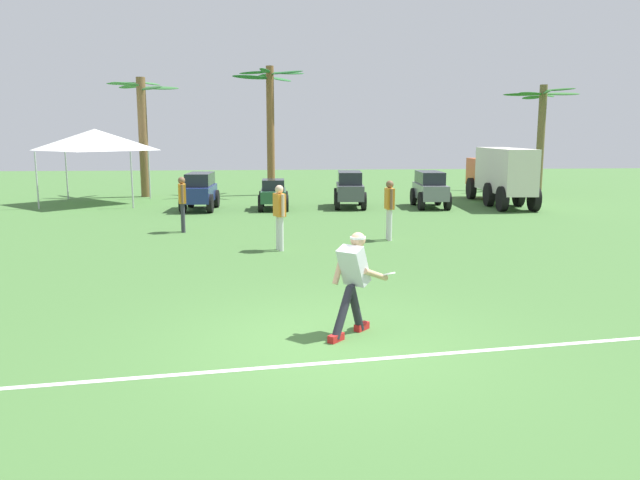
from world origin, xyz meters
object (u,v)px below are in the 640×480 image
parked_car_slot_c (350,188)px  palm_tree_left_of_centre (270,116)px  palm_tree_far_left (143,127)px  parked_car_slot_d (430,188)px  parked_car_slot_a (200,190)px  frisbee_thrower (353,278)px  palm_tree_right_of_centre (541,127)px  teammate_midfield (280,211)px  teammate_deep (389,204)px  parked_car_slot_b (273,194)px  event_tent (95,140)px  box_truck (500,173)px  teammate_near_sideline (182,199)px  frisbee_in_flight (387,274)px

parked_car_slot_c → palm_tree_left_of_centre: (-2.93, 5.07, 2.78)m
parked_car_slot_c → palm_tree_far_left: 9.93m
parked_car_slot_c → parked_car_slot_d: (3.02, -0.23, 0.00)m
parked_car_slot_a → palm_tree_left_of_centre: (2.60, 5.45, 2.78)m
frisbee_thrower → palm_tree_right_of_centre: 24.69m
teammate_midfield → teammate_deep: same height
teammate_midfield → palm_tree_right_of_centre: bearing=49.3°
parked_car_slot_a → palm_tree_left_of_centre: size_ratio=0.43×
parked_car_slot_b → event_tent: bearing=160.4°
parked_car_slot_c → box_truck: size_ratio=0.41×
frisbee_thrower → event_tent: 18.92m
box_truck → palm_tree_far_left: bearing=163.8°
teammate_near_sideline → event_tent: 8.98m
palm_tree_left_of_centre → event_tent: size_ratio=1.58×
teammate_near_sideline → palm_tree_far_left: size_ratio=0.30×
teammate_near_sideline → frisbee_thrower: bearing=-69.1°
teammate_midfield → palm_tree_left_of_centre: size_ratio=0.27×
parked_car_slot_a → teammate_near_sideline: bearing=-89.1°
frisbee_thrower → parked_car_slot_a: 15.07m
parked_car_slot_a → event_tent: (-4.28, 2.47, 1.79)m
frisbee_thrower → palm_tree_right_of_centre: bearing=60.7°
palm_tree_right_of_centre → palm_tree_far_left: bearing=-174.6°
teammate_deep → parked_car_slot_c: size_ratio=0.63×
palm_tree_left_of_centre → parked_car_slot_a: bearing=-115.5°
parked_car_slot_a → parked_car_slot_d: size_ratio=1.00×
teammate_deep → palm_tree_right_of_centre: 17.25m
palm_tree_far_left → teammate_deep: bearing=-54.7°
frisbee_thrower → parked_car_slot_d: bearing=71.7°
parked_car_slot_d → teammate_deep: bearing=-112.2°
frisbee_in_flight → parked_car_slot_d: (4.37, 14.49, -0.06)m
teammate_near_sideline → parked_car_slot_c: bearing=45.8°
teammate_deep → parked_car_slot_b: size_ratio=0.71×
frisbee_in_flight → parked_car_slot_d: bearing=73.2°
palm_tree_far_left → palm_tree_left_of_centre: size_ratio=0.90×
parked_car_slot_a → palm_tree_far_left: size_ratio=0.48×
parked_car_slot_a → parked_car_slot_d: bearing=1.0°
box_truck → palm_tree_right_of_centre: (4.18, 5.96, 1.84)m
teammate_deep → palm_tree_left_of_centre: (-3.02, 12.47, 2.56)m
parked_car_slot_d → event_tent: (-12.83, 2.32, 1.79)m
teammate_midfield → parked_car_slot_b: bearing=90.7°
frisbee_thrower → box_truck: 17.36m
palm_tree_right_of_centre → parked_car_slot_b: bearing=-152.3°
frisbee_in_flight → box_truck: 16.88m
parked_car_slot_d → palm_tree_left_of_centre: bearing=138.3°
teammate_near_sideline → parked_car_slot_a: (-0.08, 5.22, -0.22)m
frisbee_in_flight → parked_car_slot_a: 14.94m
parked_car_slot_a → event_tent: size_ratio=0.68×
frisbee_thrower → teammate_near_sideline: bearing=110.9°
parked_car_slot_c → palm_tree_left_of_centre: palm_tree_left_of_centre is taller
palm_tree_left_of_centre → parked_car_slot_d: bearing=-41.7°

